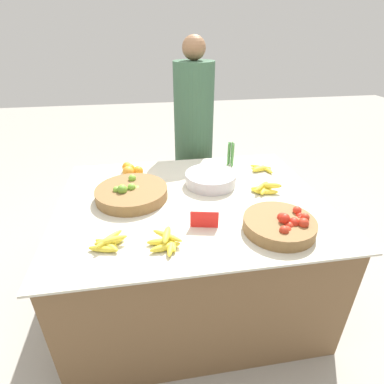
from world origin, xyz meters
The scene contains 13 objects.
ground_plane centered at (0.00, 0.00, 0.00)m, with size 12.00×12.00×0.00m, color #A39E93.
market_table centered at (0.00, 0.00, 0.37)m, with size 1.48×1.17×0.74m.
lime_bowl centered at (-0.34, 0.07, 0.77)m, with size 0.41×0.41×0.11m.
tomato_basket centered at (0.37, -0.36, 0.77)m, with size 0.34×0.34×0.10m.
orange_pile centered at (-0.35, 0.39, 0.77)m, with size 0.14×0.16×0.08m.
metal_bowl centered at (0.14, 0.17, 0.77)m, with size 0.31×0.31×0.07m.
price_sign centered at (0.02, -0.27, 0.78)m, with size 0.13×0.03×0.09m.
veg_bundle centered at (0.35, 0.45, 0.82)m, with size 0.05×0.07×0.16m.
banana_bunch_front_right centered at (0.44, 0.02, 0.76)m, with size 0.18×0.14×0.06m.
banana_bunch_front_left centered at (-0.43, -0.35, 0.76)m, with size 0.17×0.14×0.05m.
banana_bunch_front_center centered at (0.53, 0.31, 0.75)m, with size 0.14×0.16×0.03m.
banana_bunch_back_center centered at (-0.17, -0.39, 0.76)m, with size 0.16×0.18×0.06m.
vendor_person centered at (0.15, 0.85, 0.72)m, with size 0.31×0.31×1.55m.
Camera 1 is at (-0.23, -1.45, 1.59)m, focal length 28.00 mm.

